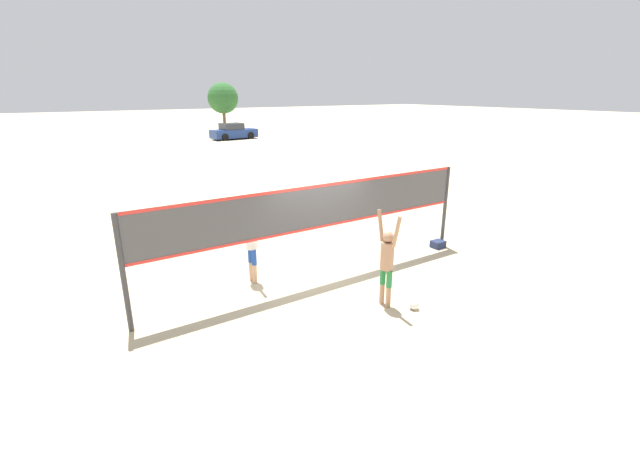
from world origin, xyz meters
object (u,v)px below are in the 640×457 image
Objects in this scene: player_spiker at (387,258)px; tree_left_cluster at (223,98)px; player_blocker at (251,238)px; gear_bag at (438,244)px; volleyball_net at (320,212)px; parked_car_mid at (233,132)px; volleyball at (414,305)px.

tree_left_cluster is at bearing -16.37° from player_spiker.
player_blocker is (-1.83, 2.63, 0.01)m from player_spiker.
gear_bag is (5.47, -0.82, -0.98)m from player_blocker.
player_spiker is 4.18m from gear_bag.
volleyball_net is at bearing 178.89° from gear_bag.
player_spiker is 0.47× the size of parked_car_mid.
player_spiker is at bearing -110.76° from parked_car_mid.
volleyball_net is at bearing -112.44° from parked_car_mid.
volleyball_net is 2.95m from volleyball.
volleyball_net reaches higher than player_blocker.
volleyball is 0.05× the size of parked_car_mid.
tree_left_cluster is (7.07, 34.65, 3.50)m from gear_bag.
parked_car_mid is at bearing -17.09° from player_spiker.
parked_car_mid is (9.60, 32.95, 0.55)m from volleyball.
gear_bag is at bearing 34.99° from volleyball.
volleyball_net reaches higher than gear_bag.
volleyball is (2.22, -3.10, -0.98)m from player_blocker.
volleyball_net is 2.01× the size of parked_car_mid.
gear_bag is 0.07× the size of tree_left_cluster.
parked_car_mid is 0.84× the size of tree_left_cluster.
player_blocker reaches higher than player_spiker.
volleyball is at bearing -109.91° from parked_car_mid.
parked_car_mid is (9.99, 32.48, -0.42)m from player_spiker.
tree_left_cluster is (11.12, 34.57, 1.92)m from volleyball_net.
player_spiker is 0.99× the size of player_blocker.
player_spiker is 38.08m from tree_left_cluster.
tree_left_cluster is at bearing 76.02° from parked_car_mid.
volleyball is 0.04× the size of tree_left_cluster.
player_spiker is 5.64× the size of gear_bag.
gear_bag is 31.33m from parked_car_mid.
gear_bag is at bearing -101.53° from tree_left_cluster.
tree_left_cluster is at bearing 78.47° from gear_bag.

